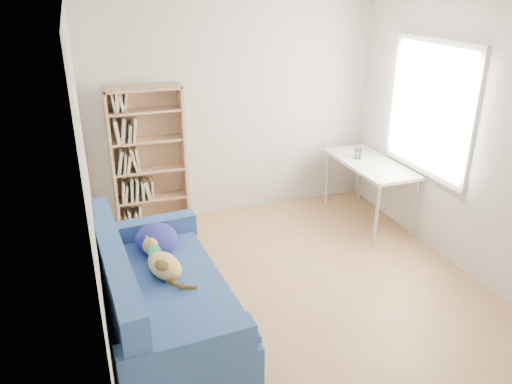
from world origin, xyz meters
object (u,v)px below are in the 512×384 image
sofa (160,301)px  bookshelf (149,165)px  pen_cup (358,153)px  desk (370,167)px

sofa → bookshelf: 2.13m
bookshelf → pen_cup: 2.49m
pen_cup → bookshelf: bearing=168.1°
bookshelf → desk: bookshelf is taller
sofa → desk: (2.76, 1.39, 0.33)m
desk → pen_cup: (-0.07, 0.17, 0.14)m
pen_cup → desk: bearing=-66.5°
sofa → pen_cup: bearing=26.9°
bookshelf → desk: size_ratio=1.30×
sofa → pen_cup: 3.14m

